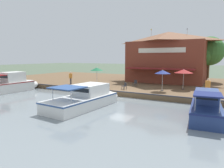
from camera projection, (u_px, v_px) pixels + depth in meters
ground_plane at (121, 97)px, 22.55m from camera, size 220.00×220.00×0.00m
quay_deck at (152, 84)px, 32.05m from camera, size 22.00×56.00×0.60m
quay_edge_fender at (122, 92)px, 22.55m from camera, size 0.20×50.40×0.10m
waterfront_restaurant at (168, 56)px, 32.74m from camera, size 10.46×12.06×8.69m
patio_umbrella_mid_patio_left at (97, 69)px, 28.30m from camera, size 1.87×1.87×2.51m
patio_umbrella_back_row at (163, 72)px, 23.11m from camera, size 1.79×1.79×2.47m
patio_umbrella_near_quay_edge at (184, 71)px, 24.24m from camera, size 2.21×2.21×2.49m
cafe_chair_far_corner_seat at (125, 86)px, 24.25m from camera, size 0.60×0.60×0.85m
cafe_chair_mid_patio at (135, 83)px, 27.10m from camera, size 0.50×0.50×0.85m
person_near_entrance at (208, 85)px, 20.19m from camera, size 0.50×0.50×1.78m
person_mid_patio at (71, 76)px, 28.90m from camera, size 0.51×0.51×1.82m
motorboat_outer_channel at (88, 98)px, 18.20m from camera, size 8.50×3.38×2.06m
motorboat_nearest_quay at (10, 85)px, 25.87m from camera, size 8.40×3.12×2.52m
motorboat_mid_row at (206, 107)px, 14.73m from camera, size 6.23×2.46×2.07m
tree_downstream_bank at (208, 52)px, 32.26m from camera, size 4.91×4.68×7.25m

